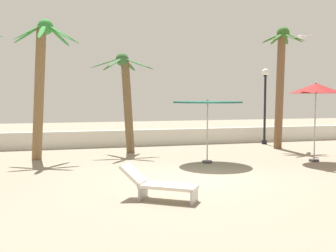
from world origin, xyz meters
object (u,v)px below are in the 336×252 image
at_px(lamp_post_0, 265,97).
at_px(seagull_0, 301,37).
at_px(palm_tree_0, 281,75).
at_px(patio_umbrella_2, 316,89).
at_px(patio_umbrella_3, 208,104).
at_px(palm_tree_1, 126,90).
at_px(palm_tree_3, 41,74).
at_px(lounge_chair_0, 158,184).

xyz_separation_m(lamp_post_0, seagull_0, (-1.63, -5.54, 2.28)).
bearing_deg(palm_tree_0, seagull_0, -110.86).
bearing_deg(patio_umbrella_2, patio_umbrella_3, 169.08).
distance_m(patio_umbrella_2, palm_tree_1, 7.86).
bearing_deg(patio_umbrella_2, lamp_post_0, 80.03).
relative_size(patio_umbrella_2, palm_tree_3, 0.55).
relative_size(palm_tree_0, lamp_post_0, 1.47).
bearing_deg(lounge_chair_0, patio_umbrella_2, 28.94).
height_order(patio_umbrella_2, lamp_post_0, lamp_post_0).
bearing_deg(palm_tree_3, patio_umbrella_3, -23.43).
bearing_deg(palm_tree_0, lamp_post_0, 83.13).
bearing_deg(palm_tree_3, lounge_chair_0, -68.66).
distance_m(patio_umbrella_2, lounge_chair_0, 8.58).
distance_m(patio_umbrella_2, patio_umbrella_3, 4.21).
xyz_separation_m(patio_umbrella_3, palm_tree_3, (-5.99, 2.60, 1.18)).
bearing_deg(palm_tree_0, patio_umbrella_3, -148.47).
xyz_separation_m(palm_tree_3, seagull_0, (9.44, -3.32, 1.34)).
height_order(patio_umbrella_3, seagull_0, seagull_0).
relative_size(palm_tree_0, lounge_chair_0, 3.10).
bearing_deg(palm_tree_3, lamp_post_0, 11.31).
height_order(palm_tree_1, lounge_chair_0, palm_tree_1).
height_order(palm_tree_1, lamp_post_0, palm_tree_1).
height_order(patio_umbrella_2, palm_tree_1, palm_tree_1).
relative_size(lamp_post_0, seagull_0, 3.69).
distance_m(palm_tree_0, lounge_chair_0, 11.55).
relative_size(palm_tree_1, seagull_0, 4.12).
bearing_deg(seagull_0, palm_tree_0, 69.14).
xyz_separation_m(palm_tree_0, lamp_post_0, (0.22, 1.83, -1.06)).
xyz_separation_m(palm_tree_0, palm_tree_3, (-10.85, -0.38, -0.12)).
height_order(palm_tree_1, palm_tree_3, palm_tree_3).
distance_m(palm_tree_0, palm_tree_1, 7.39).
bearing_deg(patio_umbrella_3, palm_tree_1, 125.12).
relative_size(lamp_post_0, lounge_chair_0, 2.12).
height_order(lamp_post_0, seagull_0, seagull_0).
bearing_deg(lounge_chair_0, palm_tree_0, 44.22).
xyz_separation_m(palm_tree_1, lounge_chair_0, (-0.64, -8.30, -2.37)).
height_order(patio_umbrella_3, lamp_post_0, lamp_post_0).
bearing_deg(lamp_post_0, lounge_chair_0, -130.51).
xyz_separation_m(palm_tree_0, seagull_0, (-1.41, -3.70, 1.22)).
relative_size(palm_tree_1, palm_tree_3, 0.80).
distance_m(patio_umbrella_3, palm_tree_1, 4.34).
bearing_deg(patio_umbrella_3, seagull_0, -11.85).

